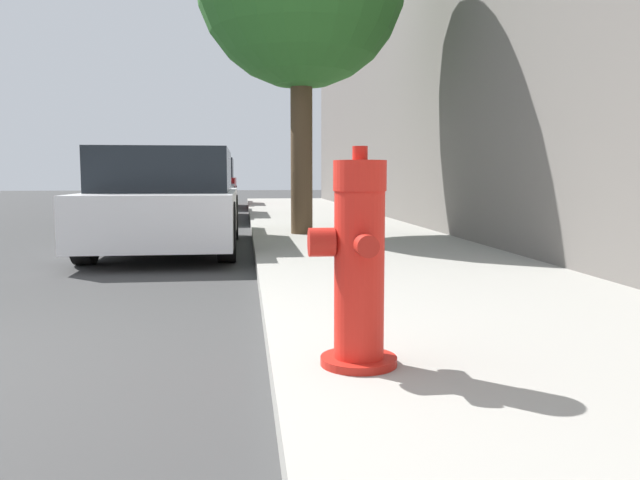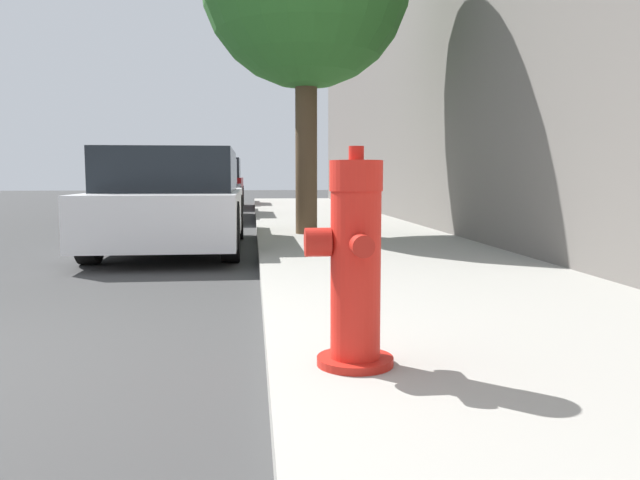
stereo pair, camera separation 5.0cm
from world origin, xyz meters
The scene contains 5 objects.
sidewalk_slab centered at (3.11, 0.00, 0.07)m, with size 2.71×40.00×0.14m.
fire_hydrant centered at (2.13, -0.24, 0.57)m, with size 0.38×0.40×0.94m.
parked_car_near centered at (0.69, 5.31, 0.63)m, with size 1.71×4.03×1.28m.
parked_car_mid centered at (0.48, 11.17, 0.66)m, with size 1.89×4.07×1.35m.
parked_car_far centered at (0.56, 16.24, 0.71)m, with size 1.70×3.82×1.48m.
Camera 1 is at (1.65, -2.83, 0.95)m, focal length 35.00 mm.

